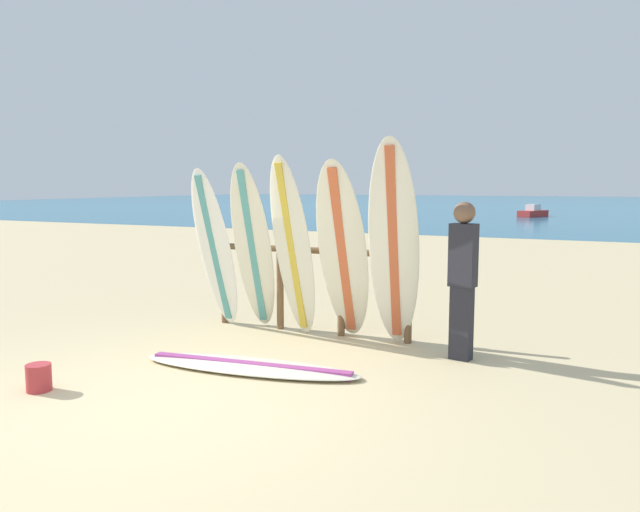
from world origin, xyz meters
name	(u,v)px	position (x,y,z in m)	size (l,w,h in m)	color
ground_plane	(154,411)	(0.00, 0.00, 0.00)	(120.00, 120.00, 0.00)	#D3BC8C
ocean_water	(564,204)	(0.00, 58.00, 0.00)	(120.00, 80.00, 0.01)	#196B93
surfboard_rack	(310,275)	(-0.01, 2.98, 0.73)	(2.65, 0.09, 1.19)	brown
surfboard_leaning_far_left	(215,249)	(-1.19, 2.63, 1.03)	(0.50, 0.73, 2.06)	white
surfboard_leaning_left	(253,248)	(-0.66, 2.69, 1.06)	(0.63, 0.96, 2.13)	silver
surfboard_leaning_center_left	(293,248)	(-0.07, 2.63, 1.10)	(0.60, 0.69, 2.20)	silver
surfboard_leaning_center	(343,253)	(0.59, 2.61, 1.07)	(0.69, 1.07, 2.14)	silver
surfboard_leaning_center_right	(394,245)	(1.18, 2.67, 1.19)	(0.66, 0.80, 2.37)	white
surfboard_lying_on_sand	(250,366)	(0.12, 1.31, 0.04)	(2.39, 0.83, 0.08)	silver
beachgoer_standing	(463,274)	(1.97, 2.57, 0.92)	(0.30, 0.23, 1.68)	#26262D
small_boat_offshore	(533,212)	(-0.32, 33.26, 0.26)	(1.57, 2.35, 0.71)	#B22D28
sand_bucket	(39,378)	(-1.28, -0.04, 0.12)	(0.22, 0.22, 0.25)	#B73338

